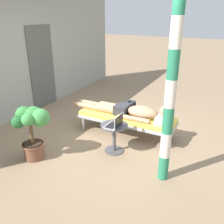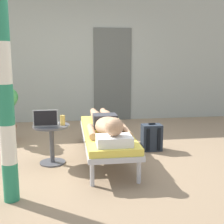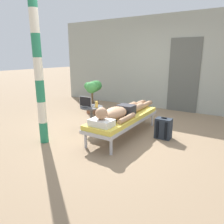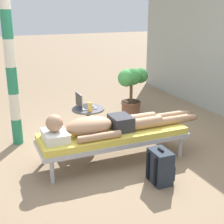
{
  "view_description": "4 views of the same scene",
  "coord_description": "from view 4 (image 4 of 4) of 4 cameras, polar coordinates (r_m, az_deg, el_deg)",
  "views": [
    {
      "loc": [
        -4.0,
        -1.94,
        2.36
      ],
      "look_at": [
        -0.01,
        0.14,
        0.49
      ],
      "focal_mm": 39.39,
      "sensor_mm": 36.0,
      "label": 1
    },
    {
      "loc": [
        -0.32,
        -4.01,
        1.39
      ],
      "look_at": [
        0.25,
        -0.12,
        0.66
      ],
      "focal_mm": 46.85,
      "sensor_mm": 36.0,
      "label": 2
    },
    {
      "loc": [
        2.13,
        -3.67,
        1.57
      ],
      "look_at": [
        -0.08,
        -0.15,
        0.46
      ],
      "focal_mm": 34.09,
      "sensor_mm": 36.0,
      "label": 3
    },
    {
      "loc": [
        3.76,
        -1.66,
        1.96
      ],
      "look_at": [
        0.02,
        -0.06,
        0.63
      ],
      "focal_mm": 51.76,
      "sensor_mm": 36.0,
      "label": 4
    }
  ],
  "objects": [
    {
      "name": "lounge_chair",
      "position": [
        4.24,
        0.23,
        -4.26
      ],
      "size": [
        0.63,
        1.97,
        0.42
      ],
      "color": "#B7B7BC",
      "rests_on": "ground"
    },
    {
      "name": "ground_plane",
      "position": [
        4.56,
        0.61,
        -7.33
      ],
      "size": [
        40.0,
        40.0,
        0.0
      ],
      "primitive_type": "plane",
      "color": "#8C7256"
    },
    {
      "name": "laptop",
      "position": [
        4.81,
        -5.08,
        1.44
      ],
      "size": [
        0.31,
        0.24,
        0.23
      ],
      "color": "#A5A8AD",
      "rests_on": "side_table"
    },
    {
      "name": "person_reclining",
      "position": [
        4.14,
        -0.89,
        -2.26
      ],
      "size": [
        0.53,
        2.17,
        0.32
      ],
      "color": "white",
      "rests_on": "lounge_chair"
    },
    {
      "name": "backpack",
      "position": [
        3.82,
        8.52,
        -9.55
      ],
      "size": [
        0.3,
        0.26,
        0.42
      ],
      "color": "#262D38",
      "rests_on": "ground"
    },
    {
      "name": "side_table",
      "position": [
        4.84,
        -4.21,
        -1.24
      ],
      "size": [
        0.48,
        0.48,
        0.52
      ],
      "color": "#4C4C51",
      "rests_on": "ground"
    },
    {
      "name": "potted_plant",
      "position": [
        5.91,
        3.47,
        4.65
      ],
      "size": [
        0.53,
        0.6,
        0.92
      ],
      "color": "brown",
      "rests_on": "ground"
    },
    {
      "name": "drink_glass",
      "position": [
        4.63,
        -3.88,
        0.88
      ],
      "size": [
        0.06,
        0.06,
        0.13
      ],
      "primitive_type": "cylinder",
      "color": "gold",
      "rests_on": "side_table"
    },
    {
      "name": "porch_post",
      "position": [
        4.73,
        -17.65,
        9.89
      ],
      "size": [
        0.15,
        0.15,
        2.69
      ],
      "color": "#267F59",
      "rests_on": "ground"
    }
  ]
}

